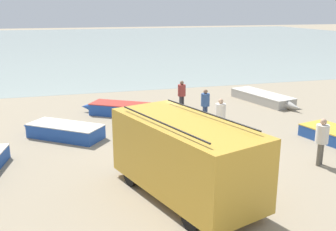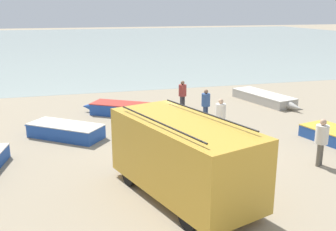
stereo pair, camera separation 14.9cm
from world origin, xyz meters
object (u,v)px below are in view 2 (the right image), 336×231
fisherman_0 (322,138)px  fisherman_2 (206,102)px  parked_van (183,156)px  fishing_rowboat_1 (122,109)px  fisherman_1 (183,93)px  fishing_rowboat_0 (265,98)px  fishing_rowboat_3 (63,130)px  fisherman_3 (220,114)px

fisherman_0 → fisherman_2: size_ratio=1.07×
parked_van → fishing_rowboat_1: 9.80m
parked_van → fisherman_2: bearing=-43.7°
fishing_rowboat_1 → fisherman_1: fisherman_1 is taller
fishing_rowboat_0 → fishing_rowboat_1: fishing_rowboat_1 is taller
fishing_rowboat_1 → fisherman_1: bearing=-146.5°
fishing_rowboat_3 → fisherman_2: bearing=-136.5°
fishing_rowboat_0 → fishing_rowboat_1: size_ratio=1.28×
parked_van → fishing_rowboat_3: size_ratio=1.52×
parked_van → fishing_rowboat_3: (-3.35, 6.72, -0.99)m
fishing_rowboat_0 → fisherman_0: fisherman_0 is taller
fishing_rowboat_1 → fisherman_3: size_ratio=2.41×
fisherman_2 → fisherman_3: bearing=142.8°
parked_van → fisherman_3: bearing=-51.6°
fishing_rowboat_3 → fisherman_1: size_ratio=2.24×
fishing_rowboat_3 → fisherman_3: bearing=-156.3°
fisherman_3 → fisherman_1: bearing=-94.9°
fisherman_2 → fisherman_3: size_ratio=0.96×
parked_van → fisherman_1: 10.29m
fisherman_3 → fishing_rowboat_1: bearing=-60.3°
fisherman_3 → fisherman_2: bearing=-102.6°
fisherman_2 → fishing_rowboat_3: bearing=63.4°
parked_van → fishing_rowboat_0: parked_van is taller
fisherman_0 → fisherman_3: (-2.14, 4.05, -0.03)m
fishing_rowboat_1 → fishing_rowboat_3: bearing=77.1°
fishing_rowboat_1 → fisherman_1: size_ratio=2.49×
fishing_rowboat_1 → fisherman_3: (3.59, -4.75, 0.70)m
fishing_rowboat_3 → fishing_rowboat_0: bearing=-125.4°
fisherman_1 → fisherman_3: 4.81m
fisherman_2 → parked_van: bearing=122.4°
fisherman_1 → fisherman_2: fisherman_1 is taller
fisherman_0 → fisherman_1: (-2.35, 8.86, -0.06)m
fishing_rowboat_3 → fisherman_3: 6.92m
fisherman_1 → fisherman_2: 2.49m
fisherman_1 → fisherman_0: bearing=170.2°
fishing_rowboat_0 → fishing_rowboat_1: (-8.67, -0.42, 0.04)m
fisherman_0 → fisherman_2: fisherman_0 is taller
fisherman_0 → fisherman_2: (-1.93, 6.41, -0.07)m
fisherman_1 → fishing_rowboat_3: bearing=90.9°
fishing_rowboat_0 → fisherman_3: (-5.08, -5.17, 0.74)m
fishing_rowboat_0 → fisherman_1: 5.35m
parked_van → fisherman_0: (5.46, 0.95, -0.25)m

